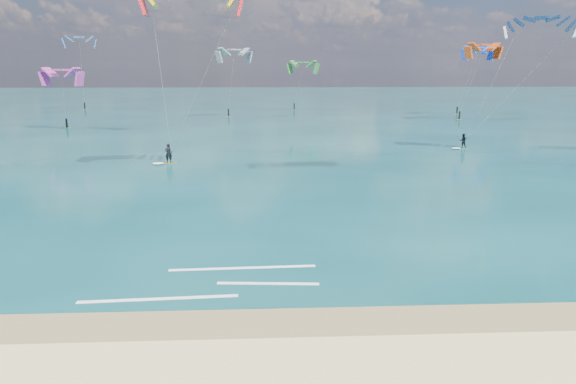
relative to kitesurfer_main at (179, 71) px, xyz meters
name	(u,v)px	position (x,y,z in m)	size (l,w,h in m)	color
ground	(246,154)	(5.29, 8.63, -8.69)	(320.00, 320.00, 0.00)	tan
wet_sand_strip	(214,323)	(5.29, -28.37, -8.69)	(320.00, 2.40, 0.01)	brown
sea	(255,106)	(5.29, 72.63, -8.67)	(320.00, 200.00, 0.04)	#0A393B
kitesurfer_main	(179,71)	(0.00, 0.00, 0.00)	(10.62, 7.75, 16.82)	gold
kitesurfer_far	(501,80)	(32.09, 8.13, -0.98)	(10.53, 7.83, 15.02)	#BDE021
shoreline_foam	(221,282)	(5.27, -24.85, -8.64)	(9.91, 3.64, 0.01)	white
distant_kites	(276,84)	(9.37, 47.62, -2.78)	(81.08, 37.02, 14.52)	#368E33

